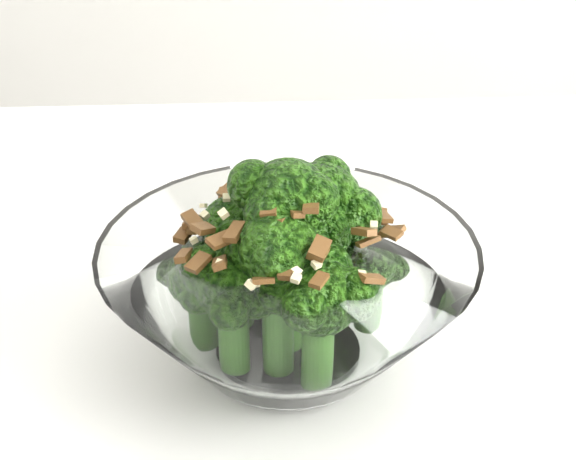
# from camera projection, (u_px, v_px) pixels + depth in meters

# --- Properties ---
(table) EXTENTS (1.37, 1.10, 0.75)m
(table) POSITION_uv_depth(u_px,v_px,m) (199.00, 437.00, 0.57)
(table) COLOR white
(table) RESTS_ON ground
(broccoli_dish) EXTENTS (0.21, 0.21, 0.13)m
(broccoli_dish) POSITION_uv_depth(u_px,v_px,m) (287.00, 291.00, 0.50)
(broccoli_dish) COLOR white
(broccoli_dish) RESTS_ON table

